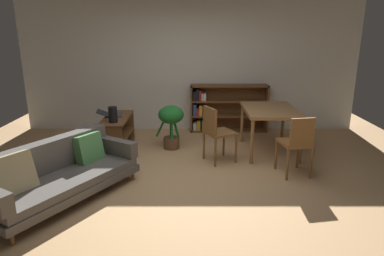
# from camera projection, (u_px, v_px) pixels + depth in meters

# --- Properties ---
(ground_plane) EXTENTS (8.16, 8.16, 0.00)m
(ground_plane) POSITION_uv_depth(u_px,v_px,m) (189.00, 182.00, 4.74)
(ground_plane) COLOR tan
(back_wall_panel) EXTENTS (6.80, 0.10, 2.70)m
(back_wall_panel) POSITION_uv_depth(u_px,v_px,m) (190.00, 64.00, 6.96)
(back_wall_panel) COLOR silver
(back_wall_panel) RESTS_ON ground_plane
(fabric_couch) EXTENTS (1.66, 2.05, 0.75)m
(fabric_couch) POSITION_uv_depth(u_px,v_px,m) (58.00, 173.00, 4.20)
(fabric_couch) COLOR brown
(fabric_couch) RESTS_ON ground_plane
(media_console) EXTENTS (0.41, 1.13, 0.58)m
(media_console) POSITION_uv_depth(u_px,v_px,m) (117.00, 134.00, 5.97)
(media_console) COLOR brown
(media_console) RESTS_ON ground_plane
(open_laptop) EXTENTS (0.47, 0.38, 0.10)m
(open_laptop) POSITION_uv_depth(u_px,v_px,m) (112.00, 114.00, 6.00)
(open_laptop) COLOR #333338
(open_laptop) RESTS_ON media_console
(desk_speaker) EXTENTS (0.14, 0.14, 0.25)m
(desk_speaker) POSITION_uv_depth(u_px,v_px,m) (113.00, 114.00, 5.55)
(desk_speaker) COLOR black
(desk_speaker) RESTS_ON media_console
(potted_floor_plant) EXTENTS (0.51, 0.45, 0.77)m
(potted_floor_plant) POSITION_uv_depth(u_px,v_px,m) (172.00, 121.00, 5.97)
(potted_floor_plant) COLOR brown
(potted_floor_plant) RESTS_ON ground_plane
(dining_table) EXTENTS (0.86, 1.20, 0.76)m
(dining_table) POSITION_uv_depth(u_px,v_px,m) (270.00, 113.00, 5.74)
(dining_table) COLOR olive
(dining_table) RESTS_ON ground_plane
(dining_chair_near) EXTENTS (0.55, 0.55, 0.90)m
(dining_chair_near) POSITION_uv_depth(u_px,v_px,m) (217.00, 131.00, 5.34)
(dining_chair_near) COLOR brown
(dining_chair_near) RESTS_ON ground_plane
(dining_chair_far) EXTENTS (0.45, 0.49, 0.89)m
(dining_chair_far) POSITION_uv_depth(u_px,v_px,m) (297.00, 142.00, 4.81)
(dining_chair_far) COLOR brown
(dining_chair_far) RESTS_ON ground_plane
(bookshelf) EXTENTS (1.57, 0.29, 0.96)m
(bookshelf) POSITION_uv_depth(u_px,v_px,m) (224.00, 108.00, 7.05)
(bookshelf) COLOR brown
(bookshelf) RESTS_ON ground_plane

